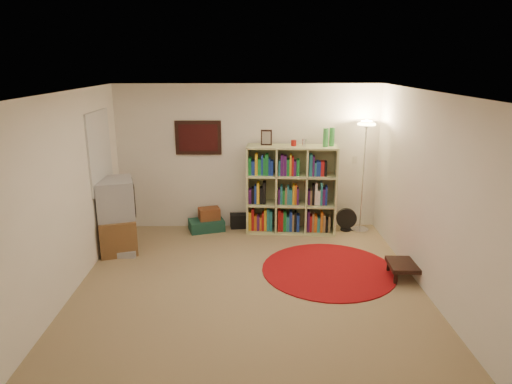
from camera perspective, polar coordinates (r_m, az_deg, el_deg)
room at (r=5.76m, az=-1.43°, el=0.02°), size 4.54×4.54×2.54m
bookshelf at (r=7.77m, az=4.27°, el=0.14°), size 1.54×0.57×1.81m
floor_lamp at (r=7.81m, az=13.54°, el=6.33°), size 0.44×0.44×1.92m
floor_fan at (r=8.09m, az=11.22°, el=-3.39°), size 0.36×0.21×0.40m
tv_stand at (r=7.37m, az=-17.00°, el=-2.90°), size 0.74×0.90×1.13m
dvd_box at (r=7.26m, az=-15.79°, el=-7.32°), size 0.28×0.24×0.09m
suitcase at (r=8.03m, az=-6.20°, el=-4.13°), size 0.67×0.53×0.19m
wicker_basket at (r=8.00m, az=-5.87°, el=-2.71°), size 0.41×0.34×0.20m
duffel_bag at (r=8.16m, az=-1.96°, el=-3.48°), size 0.39×0.34×0.25m
paper_towel at (r=8.13m, az=-0.80°, el=-3.57°), size 0.14×0.14×0.25m
red_rug at (r=6.62m, az=9.06°, el=-9.58°), size 1.88×1.88×0.02m
side_table at (r=6.58m, az=18.32°, el=-8.71°), size 0.51×0.51×0.22m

